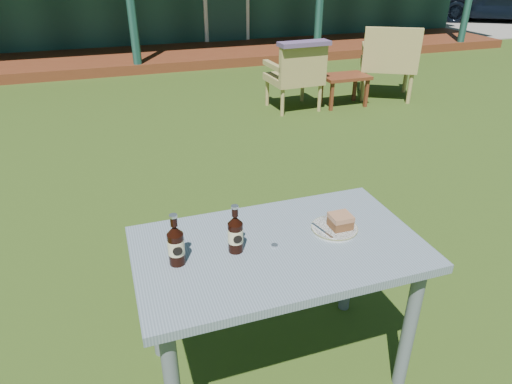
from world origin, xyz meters
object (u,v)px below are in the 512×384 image
object	(u,v)px
plate	(334,228)
cake_slice	(340,221)
armchair_right	(389,59)
cola_bottle_near	(235,233)
cola_bottle_far	(176,244)
cafe_table	(278,264)
armchair_left	(297,74)
side_table	(345,80)

from	to	relation	value
plate	cake_slice	size ratio (longest dim) A/B	2.22
armchair_right	cake_slice	bearing A→B (deg)	-126.01
cola_bottle_near	cake_slice	bearing A→B (deg)	0.71
cake_slice	cola_bottle_near	world-z (taller)	cola_bottle_near
cola_bottle_far	armchair_right	world-z (taller)	armchair_right
cafe_table	cola_bottle_far	size ratio (longest dim) A/B	5.44
armchair_left	side_table	xyz separation A→B (m)	(0.67, -0.02, -0.12)
cola_bottle_far	armchair_right	distance (m)	5.19
cola_bottle_far	side_table	distance (m)	4.68
cafe_table	side_table	size ratio (longest dim) A/B	2.00
cola_bottle_near	armchair_right	world-z (taller)	armchair_right
cola_bottle_near	armchair_right	size ratio (longest dim) A/B	0.22
cafe_table	side_table	distance (m)	4.43
cola_bottle_near	cola_bottle_far	world-z (taller)	cola_bottle_far
cafe_table	armchair_right	bearing A→B (deg)	51.36
cafe_table	armchair_right	xyz separation A→B (m)	(3.07, 3.84, -0.08)
cola_bottle_near	plate	bearing A→B (deg)	1.44
cafe_table	cake_slice	distance (m)	0.33
cafe_table	cola_bottle_near	xyz separation A→B (m)	(-0.18, 0.02, 0.19)
plate	armchair_left	world-z (taller)	armchair_left
armchair_right	side_table	world-z (taller)	armchair_right
plate	cola_bottle_near	size ratio (longest dim) A/B	0.97
cafe_table	side_table	world-z (taller)	cafe_table
cafe_table	plate	bearing A→B (deg)	6.17
cola_bottle_near	side_table	xyz separation A→B (m)	(2.55, 3.71, -0.46)
cola_bottle_near	side_table	size ratio (longest dim) A/B	0.35
plate	side_table	size ratio (longest dim) A/B	0.34
armchair_right	cola_bottle_far	bearing A→B (deg)	-132.37
armchair_left	side_table	world-z (taller)	armchair_left
cola_bottle_near	cola_bottle_far	distance (m)	0.24
cafe_table	cake_slice	bearing A→B (deg)	4.63
cola_bottle_far	plate	bearing A→B (deg)	1.54
armchair_left	armchair_right	size ratio (longest dim) A/B	0.86
armchair_left	cola_bottle_far	bearing A→B (deg)	-119.57
cafe_table	cake_slice	size ratio (longest dim) A/B	13.04
cola_bottle_far	armchair_left	world-z (taller)	cola_bottle_far
plate	side_table	world-z (taller)	plate
armchair_right	side_table	xyz separation A→B (m)	(-0.70, -0.11, -0.20)
armchair_right	side_table	distance (m)	0.74
plate	cake_slice	bearing A→B (deg)	-13.00
plate	cola_bottle_far	size ratio (longest dim) A/B	0.93
cafe_table	cola_bottle_far	xyz separation A→B (m)	(-0.42, 0.01, 0.19)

